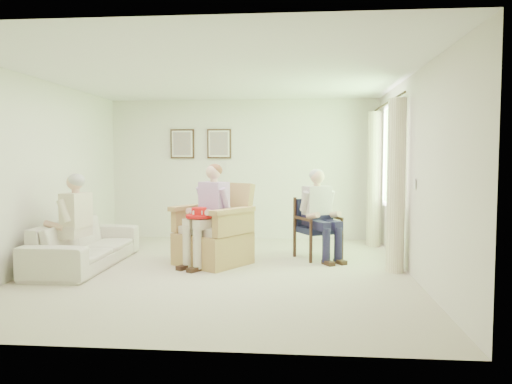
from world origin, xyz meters
TOP-DOWN VIEW (x-y plane):
  - floor at (0.00, 0.00)m, footprint 5.50×5.50m
  - back_wall at (0.00, 2.75)m, footprint 5.00×0.04m
  - front_wall at (0.00, -2.75)m, footprint 5.00×0.04m
  - left_wall at (-2.50, 0.00)m, footprint 0.04×5.50m
  - right_wall at (2.50, 0.00)m, footprint 0.04×5.50m
  - ceiling at (0.00, 0.00)m, footprint 5.00×5.50m
  - window at (2.46, 1.20)m, footprint 0.13×2.50m
  - curtain_left at (2.33, 0.22)m, footprint 0.34×0.34m
  - curtain_right at (2.33, 2.18)m, footprint 0.34×0.34m
  - framed_print_left at (-1.15, 2.71)m, footprint 0.45×0.05m
  - framed_print_right at (-0.45, 2.71)m, footprint 0.45×0.05m
  - wicker_armchair at (-0.18, 0.48)m, footprint 0.90×0.90m
  - wood_armchair at (1.33, 1.06)m, footprint 0.58×0.54m
  - sofa at (-1.95, 0.17)m, footprint 2.16×0.85m
  - person_wicker at (-0.18, 0.33)m, footprint 0.40×0.62m
  - person_dark at (1.33, 0.92)m, footprint 0.40×0.63m
  - person_sofa at (-1.95, -0.21)m, footprint 0.42×0.62m
  - red_hat at (-0.32, 0.17)m, footprint 0.37×0.37m
  - hatbox at (-0.10, 0.34)m, footprint 0.59×0.59m

SIDE VIEW (x-z plane):
  - floor at x=0.00m, z-range 0.00..0.00m
  - hatbox at x=-0.10m, z-range -0.08..0.61m
  - sofa at x=-1.95m, z-range 0.00..0.63m
  - wicker_armchair at x=-0.18m, z-range -0.21..0.95m
  - wood_armchair at x=1.33m, z-range 0.04..0.93m
  - person_sofa at x=-1.95m, z-range 0.09..1.38m
  - red_hat at x=-0.32m, z-range 0.68..0.82m
  - person_dark at x=1.33m, z-range 0.11..1.43m
  - person_wicker at x=-0.18m, z-range 0.13..1.54m
  - curtain_left at x=2.33m, z-range 0.00..2.30m
  - curtain_right at x=2.33m, z-range 0.00..2.30m
  - back_wall at x=0.00m, z-range 0.00..2.60m
  - front_wall at x=0.00m, z-range 0.00..2.60m
  - left_wall at x=-2.50m, z-range 0.00..2.60m
  - right_wall at x=2.50m, z-range 0.00..2.60m
  - window at x=2.46m, z-range 0.77..2.40m
  - framed_print_left at x=-1.15m, z-range 1.51..2.06m
  - framed_print_right at x=-0.45m, z-range 1.51..2.06m
  - ceiling at x=0.00m, z-range 2.59..2.61m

